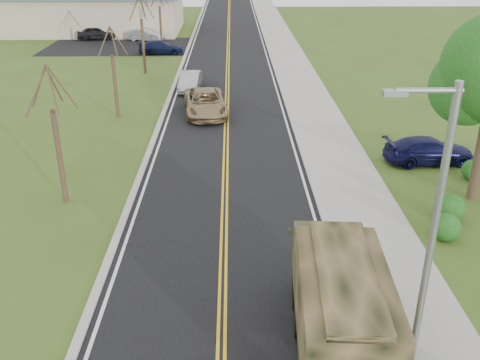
{
  "coord_description": "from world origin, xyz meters",
  "views": [
    {
      "loc": [
        0.35,
        -11.16,
        10.71
      ],
      "look_at": [
        0.65,
        8.2,
        1.8
      ],
      "focal_mm": 40.0,
      "sensor_mm": 36.0,
      "label": 1
    }
  ],
  "objects_px": {
    "suv_champagne": "(205,103)",
    "sedan_silver": "(190,81)",
    "pickup_navy": "(429,151)",
    "military_truck": "(339,300)"
  },
  "relations": [
    {
      "from": "pickup_navy",
      "to": "suv_champagne",
      "type": "bearing_deg",
      "value": 50.78
    },
    {
      "from": "pickup_navy",
      "to": "sedan_silver",
      "type": "bearing_deg",
      "value": 38.67
    },
    {
      "from": "suv_champagne",
      "to": "sedan_silver",
      "type": "relative_size",
      "value": 1.37
    },
    {
      "from": "suv_champagne",
      "to": "pickup_navy",
      "type": "relative_size",
      "value": 1.23
    },
    {
      "from": "military_truck",
      "to": "pickup_navy",
      "type": "xyz_separation_m",
      "value": [
        7.24,
        13.7,
        -1.16
      ]
    },
    {
      "from": "suv_champagne",
      "to": "pickup_navy",
      "type": "height_order",
      "value": "suv_champagne"
    },
    {
      "from": "military_truck",
      "to": "suv_champagne",
      "type": "height_order",
      "value": "military_truck"
    },
    {
      "from": "military_truck",
      "to": "suv_champagne",
      "type": "distance_m",
      "value": 22.57
    },
    {
      "from": "suv_champagne",
      "to": "sedan_silver",
      "type": "bearing_deg",
      "value": 96.15
    },
    {
      "from": "military_truck",
      "to": "pickup_navy",
      "type": "height_order",
      "value": "military_truck"
    }
  ]
}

